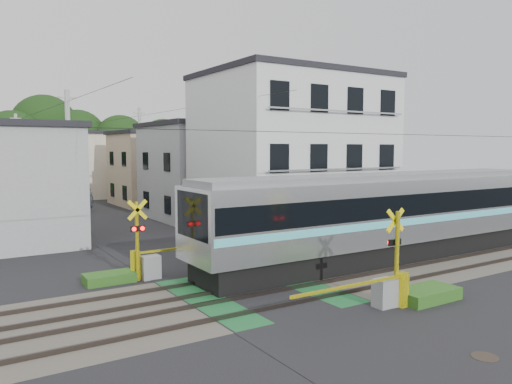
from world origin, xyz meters
TOP-DOWN VIEW (x-y plane):
  - ground at (0.00, 0.00)m, footprint 120.00×120.00m
  - track_bed at (0.00, 0.00)m, footprint 120.00×120.00m
  - commuter_train at (7.43, 1.20)m, footprint 18.60×2.93m
  - crossing_signal_near at (2.59, -3.65)m, footprint 4.74×0.65m
  - crossing_signal_far at (-2.59, 3.65)m, footprint 4.74×0.65m
  - apartment_block at (8.50, 9.49)m, footprint 10.20×8.36m
  - houses_row at (0.25, 25.92)m, footprint 22.07×31.35m
  - tree_hill at (-1.51, 48.29)m, footprint 40.00×13.15m
  - catenary at (6.00, 0.03)m, footprint 60.00×5.04m
  - utility_poles at (-1.05, 23.01)m, footprint 7.90×42.00m
  - pedestrian at (0.75, 26.15)m, footprint 0.82×0.70m
  - manhole_cover at (1.69, -7.55)m, footprint 0.64×0.64m
  - weed_patches at (1.76, -0.09)m, footprint 10.25×8.80m

SIDE VIEW (x-z plane):
  - ground at x=0.00m, z-range 0.00..0.00m
  - manhole_cover at x=1.69m, z-range 0.00..0.02m
  - track_bed at x=0.00m, z-range -0.03..0.11m
  - weed_patches at x=1.76m, z-range -0.02..0.38m
  - crossing_signal_near at x=2.59m, z-range -0.83..2.25m
  - crossing_signal_far at x=-2.59m, z-range -0.83..2.25m
  - pedestrian at x=0.75m, z-range 0.00..1.90m
  - commuter_train at x=7.43m, z-range 0.11..3.98m
  - houses_row at x=0.25m, z-range -0.16..6.64m
  - catenary at x=6.00m, z-range 0.20..7.20m
  - utility_poles at x=-1.05m, z-range 0.08..8.08m
  - apartment_block at x=8.50m, z-range 0.01..9.31m
  - tree_hill at x=-1.51m, z-range -0.34..11.13m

